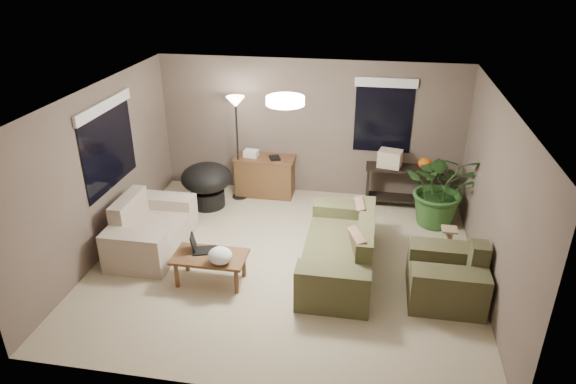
% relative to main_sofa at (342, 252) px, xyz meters
% --- Properties ---
extents(room_shell, '(5.50, 5.50, 5.50)m').
position_rel_main_sofa_xyz_m(room_shell, '(-0.82, 0.05, 0.96)').
color(room_shell, '#BCAE8C').
rests_on(room_shell, ground).
extents(main_sofa, '(0.95, 2.20, 0.85)m').
position_rel_main_sofa_xyz_m(main_sofa, '(0.00, 0.00, 0.00)').
color(main_sofa, '#4C4D2E').
rests_on(main_sofa, ground).
extents(throw_pillows, '(0.38, 1.39, 0.47)m').
position_rel_main_sofa_xyz_m(throw_pillows, '(0.26, -0.00, 0.36)').
color(throw_pillows, '#8C7251').
rests_on(throw_pillows, main_sofa).
extents(loveseat, '(0.90, 1.60, 0.85)m').
position_rel_main_sofa_xyz_m(loveseat, '(-2.93, 0.09, 0.00)').
color(loveseat, beige).
rests_on(loveseat, ground).
extents(armchair, '(0.95, 1.00, 0.85)m').
position_rel_main_sofa_xyz_m(armchair, '(1.41, -0.42, 0.00)').
color(armchair, brown).
rests_on(armchair, ground).
extents(coffee_table, '(1.00, 0.55, 0.42)m').
position_rel_main_sofa_xyz_m(coffee_table, '(-1.76, -0.61, 0.06)').
color(coffee_table, brown).
rests_on(coffee_table, ground).
extents(laptop, '(0.41, 0.32, 0.24)m').
position_rel_main_sofa_xyz_m(laptop, '(-1.93, -0.51, 0.19)').
color(laptop, black).
rests_on(laptop, coffee_table).
extents(plastic_bag, '(0.42, 0.40, 0.23)m').
position_rel_main_sofa_xyz_m(plastic_bag, '(-1.56, -0.76, 0.24)').
color(plastic_bag, white).
rests_on(plastic_bag, coffee_table).
extents(desk, '(1.10, 0.50, 0.75)m').
position_rel_main_sofa_xyz_m(desk, '(-1.61, 2.26, 0.08)').
color(desk, brown).
rests_on(desk, ground).
extents(desk_papers, '(0.71, 0.30, 0.12)m').
position_rel_main_sofa_xyz_m(desk_papers, '(-1.76, 2.25, 0.51)').
color(desk_papers, silver).
rests_on(desk_papers, desk).
extents(console_table, '(1.30, 0.40, 0.75)m').
position_rel_main_sofa_xyz_m(console_table, '(0.89, 2.21, 0.14)').
color(console_table, black).
rests_on(console_table, ground).
extents(pumpkin, '(0.24, 0.24, 0.19)m').
position_rel_main_sofa_xyz_m(pumpkin, '(1.24, 2.21, 0.55)').
color(pumpkin, orange).
rests_on(pumpkin, console_table).
extents(cardboard_box, '(0.45, 0.37, 0.29)m').
position_rel_main_sofa_xyz_m(cardboard_box, '(0.64, 2.21, 0.60)').
color(cardboard_box, beige).
rests_on(cardboard_box, console_table).
extents(papasan_chair, '(1.15, 1.15, 0.80)m').
position_rel_main_sofa_xyz_m(papasan_chair, '(-2.52, 1.62, 0.17)').
color(papasan_chair, black).
rests_on(papasan_chair, ground).
extents(floor_lamp, '(0.32, 0.32, 1.91)m').
position_rel_main_sofa_xyz_m(floor_lamp, '(-2.05, 2.06, 1.30)').
color(floor_lamp, black).
rests_on(floor_lamp, ground).
extents(ceiling_fixture, '(0.50, 0.50, 0.10)m').
position_rel_main_sofa_xyz_m(ceiling_fixture, '(-0.82, 0.05, 2.15)').
color(ceiling_fixture, white).
rests_on(ceiling_fixture, room_shell).
extents(houseplant, '(1.20, 1.33, 1.04)m').
position_rel_main_sofa_xyz_m(houseplant, '(1.49, 1.64, 0.22)').
color(houseplant, '#2D5923').
rests_on(houseplant, ground).
extents(cat_scratching_post, '(0.32, 0.32, 0.50)m').
position_rel_main_sofa_xyz_m(cat_scratching_post, '(1.53, 0.57, -0.08)').
color(cat_scratching_post, tan).
rests_on(cat_scratching_post, ground).
extents(window_left, '(0.05, 1.56, 1.33)m').
position_rel_main_sofa_xyz_m(window_left, '(-3.55, 0.35, 1.49)').
color(window_left, black).
rests_on(window_left, room_shell).
extents(window_back, '(1.06, 0.05, 1.33)m').
position_rel_main_sofa_xyz_m(window_back, '(0.48, 2.53, 1.49)').
color(window_back, black).
rests_on(window_back, room_shell).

